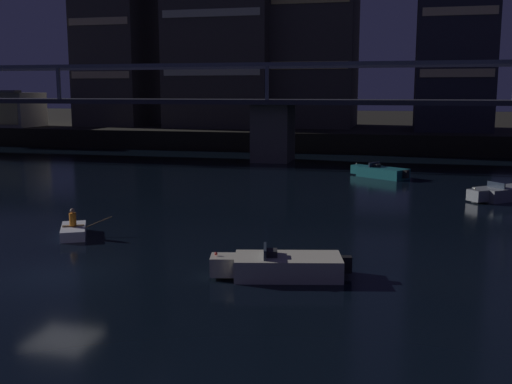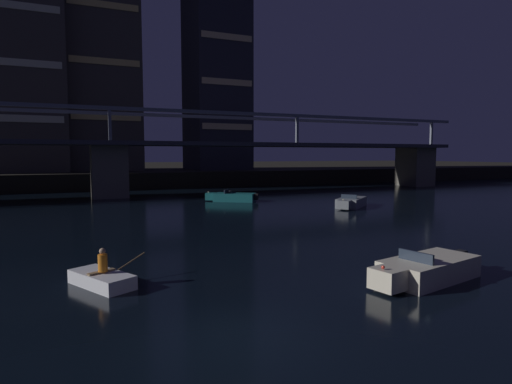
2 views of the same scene
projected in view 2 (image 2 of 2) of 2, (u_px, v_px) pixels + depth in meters
The scene contains 10 objects.
ground_plane at pixel (235, 339), 10.56m from camera, with size 400.00×400.00×0.00m, color black.
far_riverbank at pixel (91, 171), 89.72m from camera, with size 240.00×80.00×2.20m, color black.
river_bridge at pixel (109, 155), 45.50m from camera, with size 91.28×6.40×9.38m.
tower_west_tall at pixel (13, 43), 57.64m from camera, with size 13.23×12.14×35.08m.
tower_central at pixel (102, 42), 64.32m from camera, with size 10.18×12.07×38.88m.
tower_east_tall at pixel (216, 65), 67.43m from camera, with size 8.48×10.89×33.27m.
speedboat_near_left at pixel (351, 202), 36.99m from camera, with size 4.59×4.16×1.16m.
speedboat_near_center at pixel (426, 269), 15.38m from camera, with size 5.21×2.60×1.16m.
speedboat_near_right at pixel (232, 197), 41.57m from camera, with size 4.76×3.87×1.16m.
dinghy_with_paddler at pixel (102, 278), 14.75m from camera, with size 2.71×2.81×1.36m.
Camera 2 is at (-3.56, -9.57, 4.55)m, focal length 29.87 mm.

